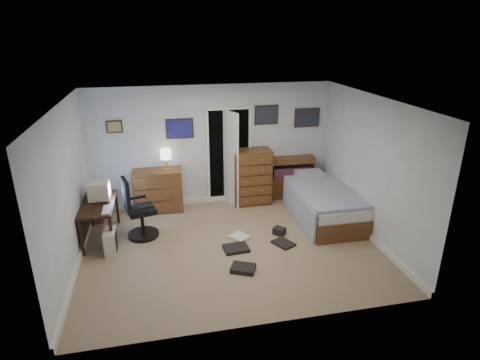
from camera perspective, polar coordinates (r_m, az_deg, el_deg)
The scene contains 15 objects.
floor at distance 7.04m, azimuth -1.31°, elevation -9.48°, with size 5.00×4.00×0.02m, color gray.
computer_desk at distance 7.48m, azimuth -20.02°, elevation -4.26°, with size 0.56×1.20×0.69m.
crt_monitor at distance 7.47m, azimuth -19.41°, elevation -1.44°, with size 0.36×0.33×0.33m.
keyboard at distance 7.05m, azimuth -18.41°, elevation -4.05°, with size 0.14×0.37×0.02m, color beige.
pc_tower at distance 7.09m, azimuth -17.93°, elevation -8.34°, with size 0.19×0.39×0.41m.
office_chair at distance 7.35m, azimuth -14.31°, elevation -4.81°, with size 0.67×0.67×1.14m.
media_stack at distance 8.14m, azimuth -19.62°, elevation -3.35°, with size 0.15×0.15×0.75m, color maroon.
low_dresser at distance 8.35m, azimuth -11.56°, elevation -1.45°, with size 0.98×0.49×0.87m, color brown.
table_lamp at distance 8.10m, azimuth -10.52°, elevation 3.55°, with size 0.23×0.23×0.42m.
doorway at distance 8.75m, azimuth -1.95°, elevation 3.96°, with size 0.96×1.12×2.05m.
tall_dresser at distance 8.48m, azimuth 1.61°, elevation 0.47°, with size 0.80×0.47×1.18m, color brown.
headboard_bookcase at distance 8.87m, azimuth 7.22°, elevation 0.55°, with size 1.04×0.30×0.93m.
bed at distance 8.07m, azimuth 11.63°, elevation -3.12°, with size 1.15×2.10×0.68m.
wall_posters at distance 8.32m, azimuth -0.13°, elevation 8.39°, with size 4.38×0.04×0.60m.
floor_clutter at distance 6.92m, azimuth 1.80°, elevation -9.63°, with size 1.29×1.43×0.13m.
Camera 1 is at (-1.12, -5.97, 3.55)m, focal length 30.00 mm.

